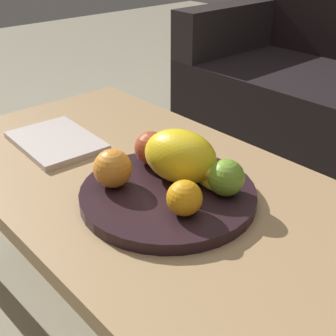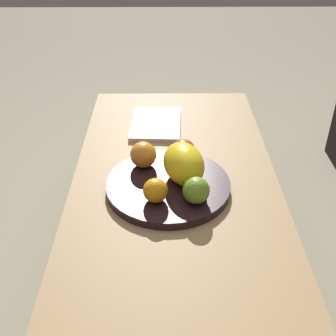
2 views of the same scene
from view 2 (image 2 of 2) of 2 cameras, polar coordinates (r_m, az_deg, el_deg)
name	(u,v)px [view 2 (image 2 of 2)]	position (r m, az deg, el deg)	size (l,w,h in m)	color
ground_plane	(174,280)	(1.61, 0.80, -14.62)	(8.00, 8.00, 0.00)	gray
coffee_table	(175,191)	(1.34, 0.94, -3.11)	(1.26, 0.63, 0.45)	tan
fruit_bowl	(168,186)	(1.26, 0.00, -2.35)	(0.37, 0.37, 0.03)	black
melon_large_front	(184,164)	(1.23, 2.10, 0.59)	(0.16, 0.11, 0.11)	yellow
orange_front	(155,190)	(1.17, -1.69, -3.00)	(0.07, 0.07, 0.07)	orange
orange_left	(143,155)	(1.31, -3.31, 1.78)	(0.08, 0.08, 0.08)	orange
apple_front	(196,190)	(1.16, 3.75, -2.97)	(0.08, 0.08, 0.08)	olive
apple_left	(183,151)	(1.33, 2.03, 2.27)	(0.08, 0.08, 0.08)	#A94324
banana_bunch	(191,178)	(1.23, 3.08, -1.27)	(0.16, 0.12, 0.06)	yellow
magazine	(156,124)	(1.60, -1.61, 5.90)	(0.25, 0.18, 0.02)	beige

